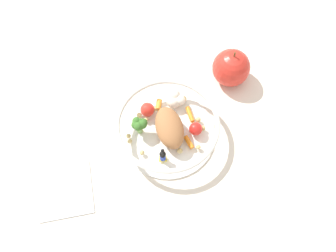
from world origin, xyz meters
TOP-DOWN VIEW (x-y plane):
  - ground_plane at (0.00, 0.00)m, footprint 2.40×2.40m
  - food_container at (0.01, 0.01)m, footprint 0.21×0.21m
  - loose_apple at (0.12, 0.16)m, footprint 0.08×0.08m
  - folded_napkin at (-0.17, -0.15)m, footprint 0.13×0.13m

SIDE VIEW (x-z plane):
  - ground_plane at x=0.00m, z-range 0.00..0.00m
  - folded_napkin at x=-0.17m, z-range 0.00..0.01m
  - food_container at x=0.01m, z-range 0.00..0.06m
  - loose_apple at x=0.12m, z-range -0.01..0.09m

